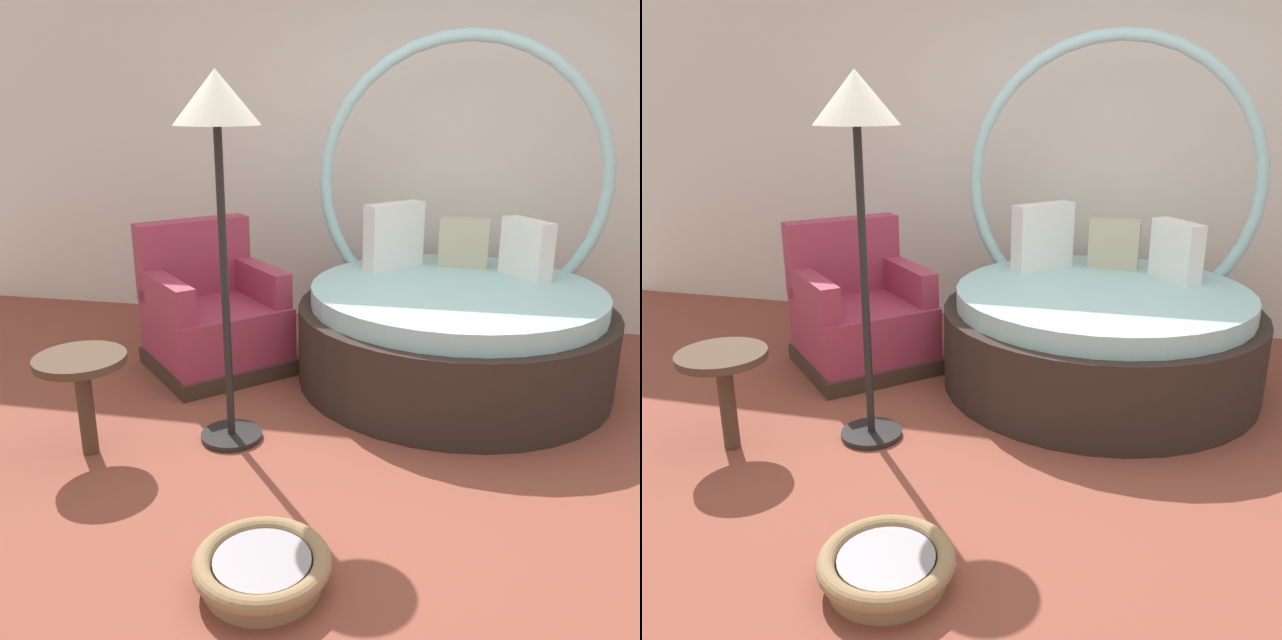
{
  "view_description": "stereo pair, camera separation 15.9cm",
  "coord_description": "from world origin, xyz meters",
  "views": [
    {
      "loc": [
        0.23,
        -2.84,
        1.69
      ],
      "look_at": [
        -0.43,
        0.52,
        0.55
      ],
      "focal_mm": 37.3,
      "sensor_mm": 36.0,
      "label": 1
    },
    {
      "loc": [
        0.39,
        -2.81,
        1.69
      ],
      "look_at": [
        -0.43,
        0.52,
        0.55
      ],
      "focal_mm": 37.3,
      "sensor_mm": 36.0,
      "label": 2
    }
  ],
  "objects": [
    {
      "name": "floor_lamp",
      "position": [
        -0.83,
        0.12,
        1.53
      ],
      "size": [
        0.4,
        0.4,
        1.82
      ],
      "color": "black",
      "rests_on": "ground_plane"
    },
    {
      "name": "ground_plane",
      "position": [
        0.0,
        0.0,
        -0.01
      ],
      "size": [
        8.0,
        8.0,
        0.02
      ],
      "primitive_type": "cube",
      "color": "brown"
    },
    {
      "name": "back_wall",
      "position": [
        0.0,
        2.32,
        1.56
      ],
      "size": [
        8.0,
        0.12,
        3.12
      ],
      "primitive_type": "cube",
      "color": "silver",
      "rests_on": "ground_plane"
    },
    {
      "name": "side_table",
      "position": [
        -1.48,
        -0.16,
        0.43
      ],
      "size": [
        0.44,
        0.44,
        0.52
      ],
      "color": "#473323",
      "rests_on": "ground_plane"
    },
    {
      "name": "red_armchair",
      "position": [
        -1.26,
        1.06,
        0.33
      ],
      "size": [
        1.13,
        1.13,
        0.94
      ],
      "color": "#38281E",
      "rests_on": "ground_plane"
    },
    {
      "name": "pet_basket",
      "position": [
        -0.36,
        -0.92,
        0.07
      ],
      "size": [
        0.51,
        0.51,
        0.13
      ],
      "color": "#8E704C",
      "rests_on": "ground_plane"
    },
    {
      "name": "round_daybed",
      "position": [
        0.29,
        1.21,
        0.41
      ],
      "size": [
        1.92,
        1.92,
        2.11
      ],
      "color": "#2D231E",
      "rests_on": "ground_plane"
    }
  ]
}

